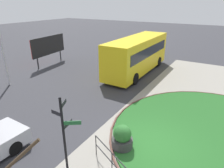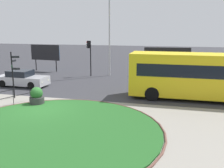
# 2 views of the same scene
# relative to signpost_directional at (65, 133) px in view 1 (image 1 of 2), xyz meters

# --- Properties ---
(ground) EXTENTS (120.00, 120.00, 0.00)m
(ground) POSITION_rel_signpost_directional_xyz_m (3.29, -2.15, -1.97)
(ground) COLOR #333338
(sidewalk_paving) EXTENTS (32.00, 8.85, 0.02)m
(sidewalk_paving) POSITION_rel_signpost_directional_xyz_m (3.29, -3.73, -1.96)
(sidewalk_paving) COLOR gray
(sidewalk_paving) RESTS_ON ground
(grass_island) EXTENTS (11.07, 11.07, 0.10)m
(grass_island) POSITION_rel_signpost_directional_xyz_m (5.53, -5.14, -1.92)
(grass_island) COLOR #235B23
(grass_island) RESTS_ON ground
(grass_kerb_ring) EXTENTS (11.38, 11.38, 0.11)m
(grass_kerb_ring) POSITION_rel_signpost_directional_xyz_m (5.53, -5.14, -1.92)
(grass_kerb_ring) COLOR brown
(grass_kerb_ring) RESTS_ON ground
(signpost_directional) EXTENTS (0.62, 1.04, 3.43)m
(signpost_directional) POSITION_rel_signpost_directional_xyz_m (0.00, 0.00, 0.00)
(signpost_directional) COLOR black
(signpost_directional) RESTS_ON ground
(bus_yellow) EXTENTS (9.37, 2.59, 3.31)m
(bus_yellow) POSITION_rel_signpost_directional_xyz_m (12.85, 2.90, -0.20)
(bus_yellow) COLOR yellow
(bus_yellow) RESTS_ON ground
(billboard_right) EXTENTS (4.89, 0.67, 3.03)m
(billboard_right) POSITION_rel_signpost_directional_xyz_m (10.43, 12.15, 0.05)
(billboard_right) COLOR black
(billboard_right) RESTS_ON ground
(planter_near_signpost) EXTENTS (0.97, 0.97, 1.22)m
(planter_near_signpost) POSITION_rel_signpost_directional_xyz_m (2.43, -1.09, -1.42)
(planter_near_signpost) COLOR #383838
(planter_near_signpost) RESTS_ON ground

